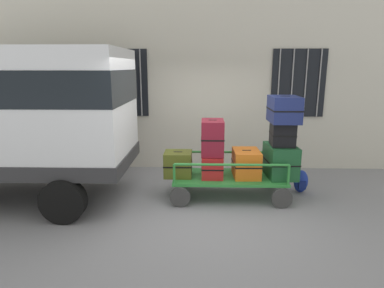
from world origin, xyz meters
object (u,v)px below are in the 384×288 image
object	(u,v)px
suitcase_center_bottom	(246,163)
suitcase_midright_bottom	(280,161)
suitcase_midright_top	(284,109)
suitcase_midleft_middle	(212,137)
suitcase_left_bottom	(178,164)
backpack	(301,181)
luggage_cart	(229,180)
suitcase_midleft_bottom	(212,166)
suitcase_midright_middle	(282,134)

from	to	relation	value
suitcase_center_bottom	suitcase_midright_bottom	size ratio (longest dim) A/B	0.85
suitcase_midright_top	suitcase_midleft_middle	bearing A→B (deg)	178.27
suitcase_left_bottom	suitcase_midright_top	xyz separation A→B (m)	(1.86, 0.01, 1.01)
suitcase_center_bottom	suitcase_midright_top	world-z (taller)	suitcase_midright_top
suitcase_midleft_middle	backpack	distance (m)	1.95
suitcase_midright_top	suitcase_midright_bottom	bearing A→B (deg)	90.00
suitcase_center_bottom	suitcase_midright_top	xyz separation A→B (m)	(0.62, -0.02, 0.99)
suitcase_midleft_middle	suitcase_midright_bottom	size ratio (longest dim) A/B	0.83
suitcase_center_bottom	backpack	xyz separation A→B (m)	(1.10, 0.24, -0.43)
luggage_cart	suitcase_midright_top	size ratio (longest dim) A/B	3.22
suitcase_midleft_bottom	suitcase_midright_bottom	size ratio (longest dim) A/B	0.73
suitcase_midright_bottom	suitcase_midright_middle	xyz separation A→B (m)	(0.00, -0.03, 0.50)
suitcase_midright_bottom	suitcase_midright_middle	world-z (taller)	suitcase_midright_middle
suitcase_midright_top	backpack	distance (m)	1.52
suitcase_center_bottom	luggage_cart	bearing A→B (deg)	-177.26
suitcase_midright_bottom	suitcase_midright_middle	distance (m)	0.50
suitcase_left_bottom	suitcase_midleft_bottom	bearing A→B (deg)	-0.80
suitcase_center_bottom	suitcase_midright_middle	world-z (taller)	suitcase_midright_middle
suitcase_midright_middle	backpack	xyz separation A→B (m)	(0.47, 0.25, -0.98)
suitcase_midleft_bottom	suitcase_midright_middle	world-z (taller)	suitcase_midright_middle
suitcase_midright_bottom	backpack	bearing A→B (deg)	25.60
suitcase_left_bottom	suitcase_midright_bottom	xyz separation A→B (m)	(1.86, 0.04, 0.06)
suitcase_midleft_middle	suitcase_center_bottom	xyz separation A→B (m)	(0.62, -0.02, -0.47)
suitcase_midleft_bottom	suitcase_midright_middle	bearing A→B (deg)	0.97
suitcase_midright_bottom	backpack	size ratio (longest dim) A/B	1.74
suitcase_midleft_bottom	backpack	world-z (taller)	suitcase_midleft_bottom
backpack	suitcase_midright_middle	bearing A→B (deg)	-151.83
suitcase_left_bottom	suitcase_midright_bottom	distance (m)	1.87
suitcase_left_bottom	backpack	world-z (taller)	suitcase_left_bottom
suitcase_midleft_bottom	suitcase_midright_top	size ratio (longest dim) A/B	0.85
suitcase_left_bottom	suitcase_center_bottom	bearing A→B (deg)	1.10
suitcase_midright_middle	suitcase_midright_top	size ratio (longest dim) A/B	0.73
suitcase_midleft_middle	suitcase_left_bottom	bearing A→B (deg)	-176.07
suitcase_left_bottom	suitcase_midright_middle	xyz separation A→B (m)	(1.86, 0.01, 0.57)
suitcase_left_bottom	suitcase_midleft_middle	xyz separation A→B (m)	(0.62, 0.04, 0.49)
luggage_cart	suitcase_center_bottom	size ratio (longest dim) A/B	3.24
luggage_cart	suitcase_midleft_middle	world-z (taller)	suitcase_midleft_middle
suitcase_center_bottom	suitcase_midleft_bottom	bearing A→B (deg)	-177.00
suitcase_midleft_middle	suitcase_center_bottom	world-z (taller)	suitcase_midleft_middle
backpack	suitcase_midleft_middle	bearing A→B (deg)	-172.58
suitcase_midright_bottom	suitcase_midright_middle	bearing A→B (deg)	-90.00
suitcase_midright_middle	backpack	size ratio (longest dim) A/B	1.08
suitcase_center_bottom	suitcase_midright_bottom	distance (m)	0.62
backpack	suitcase_center_bottom	bearing A→B (deg)	-167.52
backpack	luggage_cart	bearing A→B (deg)	-169.63
luggage_cart	suitcase_midleft_middle	size ratio (longest dim) A/B	3.30
suitcase_center_bottom	suitcase_midright_top	bearing A→B (deg)	-1.73
luggage_cart	suitcase_midleft_bottom	xyz separation A→B (m)	(-0.31, -0.02, 0.27)
luggage_cart	suitcase_left_bottom	size ratio (longest dim) A/B	4.12
suitcase_midright_middle	backpack	bearing A→B (deg)	28.17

